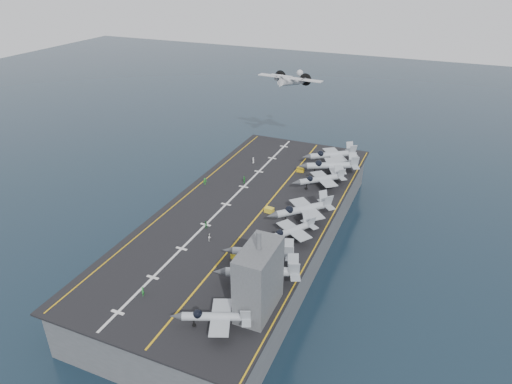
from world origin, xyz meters
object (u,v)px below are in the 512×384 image
at_px(island_superstructure, 259,272).
at_px(tow_cart_a, 236,257).
at_px(transport_plane, 290,82).
at_px(fighter_jet_0, 216,316).

xyz_separation_m(island_superstructure, tow_cart_a, (-9.40, 11.11, -6.93)).
bearing_deg(transport_plane, island_superstructure, -73.53).
height_order(island_superstructure, fighter_jet_0, island_superstructure).
relative_size(fighter_jet_0, transport_plane, 0.64).
relative_size(island_superstructure, transport_plane, 0.63).
bearing_deg(transport_plane, tow_cart_a, -77.82).
bearing_deg(island_superstructure, fighter_jet_0, -124.75).
bearing_deg(island_superstructure, transport_plane, 106.47).
bearing_deg(fighter_jet_0, tow_cart_a, 105.60).
height_order(fighter_jet_0, tow_cart_a, fighter_jet_0).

